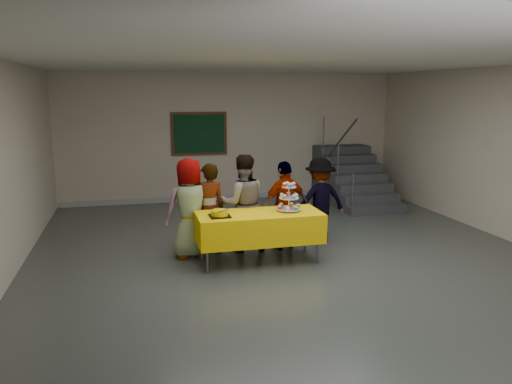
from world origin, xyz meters
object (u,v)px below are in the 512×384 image
at_px(cupcake_stand, 289,200).
at_px(schoolchild_b, 209,209).
at_px(schoolchild_e, 320,200).
at_px(noticeboard, 199,134).
at_px(schoolchild_a, 190,208).
at_px(bear_cake, 220,213).
at_px(bake_table, 259,227).
at_px(schoolchild_c, 243,203).
at_px(schoolchild_d, 285,205).
at_px(staircase, 350,180).

xyz_separation_m(cupcake_stand, schoolchild_b, (-1.14, 0.57, -0.21)).
height_order(schoolchild_e, noticeboard, noticeboard).
xyz_separation_m(cupcake_stand, schoolchild_a, (-1.45, 0.51, -0.16)).
bearing_deg(schoolchild_e, bear_cake, 19.34).
height_order(bake_table, schoolchild_e, schoolchild_e).
height_order(schoolchild_a, schoolchild_e, schoolchild_a).
distance_m(bear_cake, schoolchild_a, 0.71).
relative_size(bake_table, schoolchild_a, 1.20).
bearing_deg(noticeboard, schoolchild_c, -87.84).
distance_m(schoolchild_a, schoolchild_b, 0.32).
bearing_deg(schoolchild_d, cupcake_stand, 61.26).
height_order(cupcake_stand, noticeboard, noticeboard).
bearing_deg(schoolchild_a, noticeboard, -110.58).
xyz_separation_m(schoolchild_c, staircase, (3.32, 3.13, -0.30)).
distance_m(schoolchild_a, schoolchild_c, 0.87).
relative_size(schoolchild_d, staircase, 0.61).
xyz_separation_m(schoolchild_e, noticeboard, (-1.54, 3.79, 0.87)).
relative_size(schoolchild_a, schoolchild_d, 1.07).
bearing_deg(schoolchild_e, schoolchild_d, 13.53).
relative_size(schoolchild_b, noticeboard, 1.13).
bearing_deg(schoolchild_b, bear_cake, 83.47).
xyz_separation_m(schoolchild_b, staircase, (3.88, 3.16, -0.24)).
bearing_deg(bear_cake, cupcake_stand, 5.06).
height_order(bake_table, schoolchild_c, schoolchild_c).
distance_m(bear_cake, noticeboard, 4.74).
xyz_separation_m(bake_table, schoolchild_a, (-0.98, 0.52, 0.23)).
height_order(schoolchild_c, staircase, staircase).
bearing_deg(schoolchild_a, schoolchild_e, 176.17).
relative_size(bake_table, cupcake_stand, 4.22).
height_order(schoolchild_c, schoolchild_e, schoolchild_c).
distance_m(schoolchild_e, noticeboard, 4.19).
bearing_deg(schoolchild_b, schoolchild_c, 172.56).
relative_size(cupcake_stand, bear_cake, 1.24).
distance_m(bake_table, schoolchild_b, 0.91).
bearing_deg(noticeboard, bake_table, -86.70).
bearing_deg(staircase, schoolchild_c, -136.71).
relative_size(bear_cake, noticeboard, 0.28).
bearing_deg(schoolchild_d, staircase, -146.34).
bearing_deg(bake_table, staircase, 49.47).
height_order(schoolchild_d, schoolchild_e, schoolchild_d).
xyz_separation_m(schoolchild_b, noticeboard, (0.41, 4.00, 0.87)).
distance_m(cupcake_stand, schoolchild_c, 0.86).
bearing_deg(staircase, schoolchild_a, -142.39).
bearing_deg(schoolchild_d, schoolchild_c, -22.49).
height_order(schoolchild_c, noticeboard, noticeboard).
distance_m(bake_table, noticeboard, 4.71).
bearing_deg(schoolchild_e, noticeboard, -73.26).
distance_m(bake_table, schoolchild_e, 1.51).
bearing_deg(schoolchild_c, bear_cake, 56.64).
distance_m(cupcake_stand, bear_cake, 1.10).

